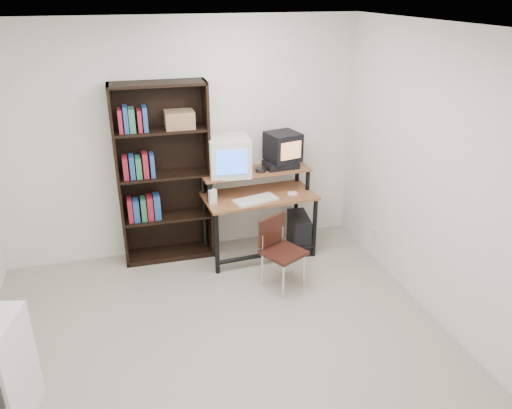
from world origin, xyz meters
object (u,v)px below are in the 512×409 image
object	(u,v)px
bookshelf	(163,173)
school_chair	(279,246)
crt_monitor	(229,156)
crt_tv	(283,147)
pc_tower	(299,232)
computer_desk	(259,198)

from	to	relation	value
bookshelf	school_chair	bearing A→B (deg)	-42.10
crt_monitor	crt_tv	size ratio (longest dim) A/B	1.18
pc_tower	crt_monitor	bearing A→B (deg)	178.63
computer_desk	crt_tv	distance (m)	0.63
crt_tv	pc_tower	bearing A→B (deg)	-63.00
crt_tv	school_chair	xyz separation A→B (m)	(-0.32, -0.86, -0.76)
school_chair	bookshelf	bearing A→B (deg)	110.20
pc_tower	bookshelf	world-z (taller)	bookshelf
crt_monitor	pc_tower	world-z (taller)	crt_monitor
computer_desk	crt_tv	world-z (taller)	crt_tv
school_chair	bookshelf	size ratio (longest dim) A/B	0.38
school_chair	bookshelf	world-z (taller)	bookshelf
crt_monitor	bookshelf	distance (m)	0.73
school_chair	computer_desk	bearing A→B (deg)	64.02
computer_desk	school_chair	size ratio (longest dim) A/B	1.68
computer_desk	crt_tv	xyz separation A→B (m)	(0.33, 0.15, 0.52)
computer_desk	crt_tv	bearing A→B (deg)	21.91
crt_tv	school_chair	size ratio (longest dim) A/B	0.54
crt_tv	pc_tower	size ratio (longest dim) A/B	0.90
bookshelf	crt_monitor	bearing A→B (deg)	-10.23
crt_tv	bookshelf	world-z (taller)	bookshelf
crt_monitor	bookshelf	bearing A→B (deg)	173.77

